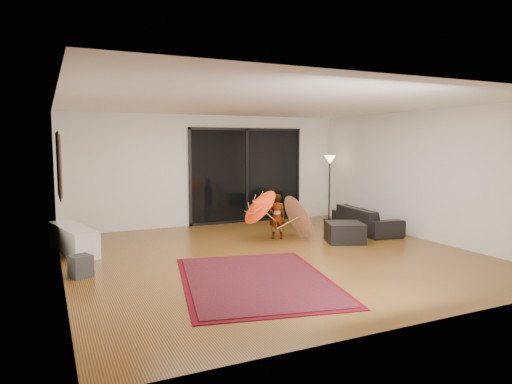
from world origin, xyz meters
TOP-DOWN VIEW (x-y plane):
  - floor at (0.00, 0.00)m, footprint 7.00×7.00m
  - ceiling at (0.00, 0.00)m, footprint 7.00×7.00m
  - wall_back at (0.00, 3.50)m, footprint 7.00×0.00m
  - wall_front at (0.00, -3.50)m, footprint 7.00×0.00m
  - wall_left at (-3.50, 0.00)m, footprint 0.00×7.00m
  - wall_right at (3.50, 0.00)m, footprint 0.00×7.00m
  - sliding_door at (1.00, 3.47)m, footprint 3.06×0.07m
  - painting at (-3.46, 1.00)m, footprint 0.04×1.28m
  - media_console at (-3.25, 1.80)m, footprint 0.80×1.77m
  - speaker at (-3.25, 0.02)m, footprint 0.37×0.37m
  - persian_rug at (-0.93, -1.28)m, footprint 2.70×3.36m
  - sofa at (2.95, 1.11)m, footprint 0.98×2.00m
  - ottoman at (1.82, 0.37)m, footprint 0.92×0.92m
  - floor_lamp at (3.10, 2.83)m, footprint 0.29×0.29m
  - child at (0.71, 1.24)m, footprint 0.40×0.32m
  - parasol_orange at (0.16, 1.19)m, footprint 0.69×0.86m
  - parasol_white at (1.31, 1.09)m, footprint 0.56×1.00m

SIDE VIEW (x-z plane):
  - floor at x=0.00m, z-range 0.00..0.00m
  - persian_rug at x=-0.93m, z-range 0.00..0.02m
  - speaker at x=-3.25m, z-range 0.00..0.33m
  - ottoman at x=1.82m, z-range 0.00..0.41m
  - media_console at x=-3.25m, z-range 0.00..0.48m
  - sofa at x=2.95m, z-range 0.00..0.56m
  - child at x=0.71m, z-range 0.00..0.96m
  - parasol_white at x=1.31m, z-range 0.01..1.00m
  - parasol_orange at x=0.16m, z-range 0.29..1.18m
  - sliding_door at x=1.00m, z-range 0.00..2.40m
  - floor_lamp at x=3.10m, z-range 0.49..2.19m
  - wall_back at x=0.00m, z-range -2.15..4.85m
  - wall_front at x=0.00m, z-range -2.15..4.85m
  - wall_left at x=-3.50m, z-range -2.15..4.85m
  - wall_right at x=3.50m, z-range -2.15..4.85m
  - painting at x=-3.46m, z-range 1.11..2.19m
  - ceiling at x=0.00m, z-range 2.70..2.70m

